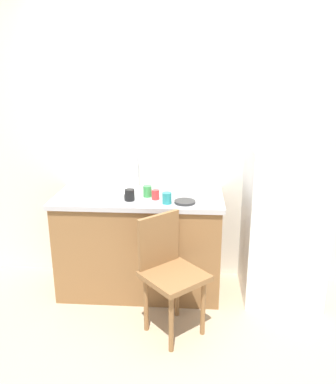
% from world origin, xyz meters
% --- Properties ---
extents(ground_plane, '(8.00, 8.00, 0.00)m').
position_xyz_m(ground_plane, '(0.00, 0.00, 0.00)').
color(ground_plane, tan).
extents(back_wall, '(4.80, 0.10, 2.53)m').
position_xyz_m(back_wall, '(0.00, 1.00, 1.27)').
color(back_wall, silver).
rests_on(back_wall, ground_plane).
extents(cabinet_base, '(1.37, 0.60, 0.84)m').
position_xyz_m(cabinet_base, '(-0.38, 0.65, 0.42)').
color(cabinet_base, olive).
rests_on(cabinet_base, ground_plane).
extents(countertop, '(1.41, 0.64, 0.04)m').
position_xyz_m(countertop, '(-0.38, 0.65, 0.86)').
color(countertop, '#B7B7BC').
rests_on(countertop, cabinet_base).
extents(faucet, '(0.02, 0.02, 0.29)m').
position_xyz_m(faucet, '(-0.43, 0.90, 1.03)').
color(faucet, '#B7B7BC').
rests_on(faucet, countertop).
extents(refrigerator, '(0.63, 0.60, 1.32)m').
position_xyz_m(refrigerator, '(0.83, 0.65, 0.66)').
color(refrigerator, white).
rests_on(refrigerator, ground_plane).
extents(chair, '(0.57, 0.57, 0.89)m').
position_xyz_m(chair, '(-0.09, 0.09, 0.50)').
color(chair, olive).
rests_on(chair, ground_plane).
extents(dish_tray, '(0.28, 0.20, 0.05)m').
position_xyz_m(dish_tray, '(-0.62, 0.60, 0.91)').
color(dish_tray, white).
rests_on(dish_tray, countertop).
extents(hotplate, '(0.17, 0.17, 0.02)m').
position_xyz_m(hotplate, '(0.01, 0.48, 0.89)').
color(hotplate, '#2D2D2D').
rests_on(hotplate, countertop).
extents(cup_green, '(0.07, 0.07, 0.09)m').
position_xyz_m(cup_green, '(-0.30, 0.62, 0.93)').
color(cup_green, green).
rests_on(cup_green, countertop).
extents(cup_teal, '(0.07, 0.07, 0.09)m').
position_xyz_m(cup_teal, '(-0.13, 0.46, 0.93)').
color(cup_teal, teal).
rests_on(cup_teal, countertop).
extents(cup_black, '(0.08, 0.08, 0.09)m').
position_xyz_m(cup_black, '(-0.44, 0.51, 0.93)').
color(cup_black, black).
rests_on(cup_black, countertop).
extents(cup_red, '(0.06, 0.06, 0.08)m').
position_xyz_m(cup_red, '(-0.23, 0.55, 0.92)').
color(cup_red, red).
rests_on(cup_red, countertop).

